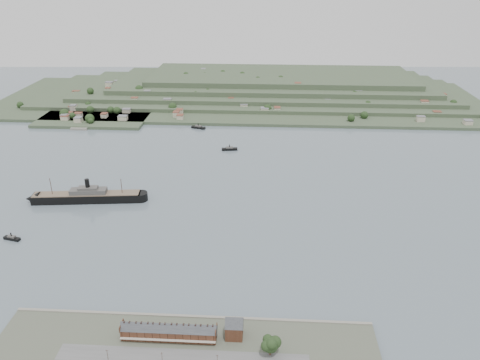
# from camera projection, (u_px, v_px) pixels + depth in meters

# --- Properties ---
(ground) EXTENTS (1400.00, 1400.00, 0.00)m
(ground) POSITION_uv_depth(u_px,v_px,m) (217.00, 206.00, 423.88)
(ground) COLOR slate
(ground) RESTS_ON ground
(terrace_row) EXTENTS (55.60, 9.80, 11.07)m
(terrace_row) POSITION_uv_depth(u_px,v_px,m) (169.00, 332.00, 269.29)
(terrace_row) COLOR #4B2A1B
(terrace_row) RESTS_ON ground
(gabled_building) EXTENTS (10.40, 10.18, 14.09)m
(gabled_building) POSITION_uv_depth(u_px,v_px,m) (234.00, 328.00, 270.34)
(gabled_building) COLOR #4B2A1B
(gabled_building) RESTS_ON ground
(far_peninsula) EXTENTS (760.00, 309.00, 30.00)m
(far_peninsula) POSITION_uv_depth(u_px,v_px,m) (258.00, 89.00, 773.62)
(far_peninsula) COLOR #36462F
(far_peninsula) RESTS_ON ground
(steamship) EXTENTS (111.56, 24.38, 26.77)m
(steamship) POSITION_uv_depth(u_px,v_px,m) (84.00, 197.00, 430.35)
(steamship) COLOR black
(steamship) RESTS_ON ground
(tugboat) EXTENTS (14.51, 7.00, 6.31)m
(tugboat) POSITION_uv_depth(u_px,v_px,m) (12.00, 238.00, 371.47)
(tugboat) COLOR black
(tugboat) RESTS_ON ground
(ferry_west) EXTENTS (19.71, 11.22, 7.14)m
(ferry_west) POSITION_uv_depth(u_px,v_px,m) (198.00, 127.00, 623.75)
(ferry_west) COLOR black
(ferry_west) RESTS_ON ground
(ferry_east) EXTENTS (18.89, 7.59, 6.89)m
(ferry_east) POSITION_uv_depth(u_px,v_px,m) (230.00, 149.00, 551.04)
(ferry_east) COLOR black
(ferry_east) RESTS_ON ground
(fig_tree) EXTENTS (11.38, 9.86, 12.71)m
(fig_tree) POSITION_uv_depth(u_px,v_px,m) (271.00, 344.00, 256.45)
(fig_tree) COLOR #462E20
(fig_tree) RESTS_ON ground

